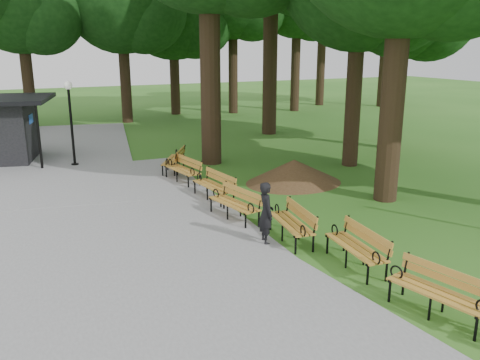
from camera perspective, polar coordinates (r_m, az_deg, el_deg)
name	(u,v)px	position (r m, az deg, el deg)	size (l,w,h in m)	color
ground	(299,255)	(11.64, 6.78, -8.49)	(100.00, 100.00, 0.00)	#2D661D
path	(98,237)	(13.00, -15.87, -6.26)	(12.00, 38.00, 0.06)	gray
person	(266,213)	(11.96, 2.99, -3.80)	(0.56, 0.37, 1.53)	black
lamp_post	(70,106)	(20.46, -18.82, 7.99)	(0.32, 0.32, 3.31)	black
dirt_mound	(294,171)	(17.40, 6.16, 1.00)	(2.87, 2.87, 0.82)	#47301C
bench_1	(438,293)	(9.63, 21.62, -11.93)	(1.90, 0.64, 0.88)	#BE832C
bench_2	(356,248)	(11.12, 13.05, -7.51)	(1.90, 0.64, 0.88)	#BE832C
bench_3	(291,223)	(12.29, 5.83, -4.94)	(1.90, 0.64, 0.88)	#BE832C
bench_4	(234,204)	(13.68, -0.68, -2.75)	(1.90, 0.64, 0.88)	#BE832C
bench_5	(213,186)	(15.38, -3.04, -0.72)	(1.90, 0.64, 0.88)	#BE832C
bench_6	(182,170)	(17.48, -6.59, 1.15)	(1.90, 0.64, 0.88)	#BE832C
bench_7	(173,160)	(19.03, -7.62, 2.28)	(1.90, 0.64, 0.88)	#BE832C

